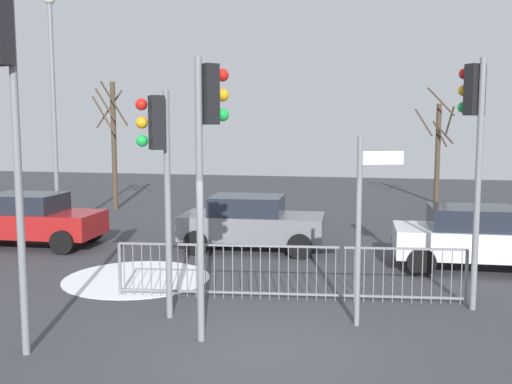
{
  "coord_description": "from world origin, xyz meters",
  "views": [
    {
      "loc": [
        1.62,
        -8.0,
        3.32
      ],
      "look_at": [
        -0.71,
        2.86,
        2.05
      ],
      "focal_mm": 40.2,
      "sensor_mm": 36.0,
      "label": 1
    }
  ],
  "objects_px": {
    "direction_sign_post": "(362,221)",
    "car_red_near": "(31,219)",
    "bare_tree_right": "(438,148)",
    "traffic_light_rear_right": "(5,95)",
    "bare_tree_left": "(113,141)",
    "car_white_mid": "(477,237)",
    "traffic_light_mid_left": "(158,153)",
    "traffic_light_rear_left": "(207,135)",
    "car_grey_far": "(251,222)",
    "street_lamp": "(53,90)",
    "traffic_light_foreground_left": "(474,127)"
  },
  "relations": [
    {
      "from": "traffic_light_rear_right",
      "to": "bare_tree_left",
      "type": "xyz_separation_m",
      "value": [
        -5.31,
        14.08,
        -1.0
      ]
    },
    {
      "from": "traffic_light_mid_left",
      "to": "street_lamp",
      "type": "height_order",
      "value": "street_lamp"
    },
    {
      "from": "car_white_mid",
      "to": "car_red_near",
      "type": "height_order",
      "value": "same"
    },
    {
      "from": "bare_tree_left",
      "to": "traffic_light_foreground_left",
      "type": "bearing_deg",
      "value": -40.6
    },
    {
      "from": "traffic_light_mid_left",
      "to": "traffic_light_rear_right",
      "type": "xyz_separation_m",
      "value": [
        -1.4,
        -2.03,
        0.87
      ]
    },
    {
      "from": "traffic_light_mid_left",
      "to": "street_lamp",
      "type": "bearing_deg",
      "value": 6.71
    },
    {
      "from": "traffic_light_rear_right",
      "to": "car_grey_far",
      "type": "height_order",
      "value": "traffic_light_rear_right"
    },
    {
      "from": "traffic_light_mid_left",
      "to": "traffic_light_rear_left",
      "type": "bearing_deg",
      "value": -158.99
    },
    {
      "from": "car_grey_far",
      "to": "bare_tree_left",
      "type": "distance_m",
      "value": 9.63
    },
    {
      "from": "car_white_mid",
      "to": "bare_tree_left",
      "type": "xyz_separation_m",
      "value": [
        -12.63,
        7.25,
        2.0
      ]
    },
    {
      "from": "bare_tree_right",
      "to": "traffic_light_rear_left",
      "type": "bearing_deg",
      "value": -105.92
    },
    {
      "from": "traffic_light_mid_left",
      "to": "direction_sign_post",
      "type": "relative_size",
      "value": 1.24
    },
    {
      "from": "car_red_near",
      "to": "bare_tree_right",
      "type": "xyz_separation_m",
      "value": [
        11.94,
        11.95,
        1.63
      ]
    },
    {
      "from": "bare_tree_right",
      "to": "street_lamp",
      "type": "bearing_deg",
      "value": -141.09
    },
    {
      "from": "car_grey_far",
      "to": "bare_tree_left",
      "type": "xyz_separation_m",
      "value": [
        -7.03,
        6.27,
        2.0
      ]
    },
    {
      "from": "car_white_mid",
      "to": "car_grey_far",
      "type": "xyz_separation_m",
      "value": [
        -5.6,
        0.98,
        0.0
      ]
    },
    {
      "from": "bare_tree_right",
      "to": "car_red_near",
      "type": "bearing_deg",
      "value": -134.98
    },
    {
      "from": "traffic_light_mid_left",
      "to": "car_grey_far",
      "type": "distance_m",
      "value": 6.17
    },
    {
      "from": "street_lamp",
      "to": "traffic_light_foreground_left",
      "type": "bearing_deg",
      "value": -24.46
    },
    {
      "from": "car_white_mid",
      "to": "bare_tree_right",
      "type": "height_order",
      "value": "bare_tree_right"
    },
    {
      "from": "traffic_light_mid_left",
      "to": "direction_sign_post",
      "type": "xyz_separation_m",
      "value": [
        3.4,
        0.38,
        -1.12
      ]
    },
    {
      "from": "direction_sign_post",
      "to": "car_white_mid",
      "type": "bearing_deg",
      "value": 39.2
    },
    {
      "from": "direction_sign_post",
      "to": "car_red_near",
      "type": "xyz_separation_m",
      "value": [
        -9.2,
        4.6,
        -1.0
      ]
    },
    {
      "from": "traffic_light_mid_left",
      "to": "car_red_near",
      "type": "relative_size",
      "value": 1.02
    },
    {
      "from": "direction_sign_post",
      "to": "car_grey_far",
      "type": "height_order",
      "value": "direction_sign_post"
    },
    {
      "from": "car_white_mid",
      "to": "street_lamp",
      "type": "distance_m",
      "value": 12.83
    },
    {
      "from": "bare_tree_left",
      "to": "traffic_light_mid_left",
      "type": "bearing_deg",
      "value": -60.87
    },
    {
      "from": "direction_sign_post",
      "to": "car_red_near",
      "type": "height_order",
      "value": "direction_sign_post"
    },
    {
      "from": "traffic_light_foreground_left",
      "to": "bare_tree_right",
      "type": "distance_m",
      "value": 15.22
    },
    {
      "from": "traffic_light_foreground_left",
      "to": "bare_tree_left",
      "type": "xyz_separation_m",
      "value": [
        -12.01,
        10.29,
        -0.55
      ]
    },
    {
      "from": "bare_tree_right",
      "to": "traffic_light_rear_right",
      "type": "bearing_deg",
      "value": -111.69
    },
    {
      "from": "traffic_light_rear_left",
      "to": "traffic_light_foreground_left",
      "type": "height_order",
      "value": "traffic_light_foreground_left"
    },
    {
      "from": "car_grey_far",
      "to": "car_red_near",
      "type": "bearing_deg",
      "value": -175.3
    },
    {
      "from": "traffic_light_rear_left",
      "to": "car_red_near",
      "type": "xyz_separation_m",
      "value": [
        -6.9,
        5.72,
        -2.42
      ]
    },
    {
      "from": "street_lamp",
      "to": "bare_tree_left",
      "type": "bearing_deg",
      "value": 96.03
    },
    {
      "from": "direction_sign_post",
      "to": "bare_tree_right",
      "type": "bearing_deg",
      "value": 59.37
    },
    {
      "from": "car_grey_far",
      "to": "street_lamp",
      "type": "bearing_deg",
      "value": 166.74
    },
    {
      "from": "traffic_light_foreground_left",
      "to": "car_red_near",
      "type": "bearing_deg",
      "value": 124.66
    },
    {
      "from": "traffic_light_rear_right",
      "to": "direction_sign_post",
      "type": "bearing_deg",
      "value": -131.24
    },
    {
      "from": "car_grey_far",
      "to": "bare_tree_left",
      "type": "height_order",
      "value": "bare_tree_left"
    },
    {
      "from": "traffic_light_rear_left",
      "to": "car_white_mid",
      "type": "relative_size",
      "value": 1.13
    },
    {
      "from": "traffic_light_rear_left",
      "to": "car_white_mid",
      "type": "xyz_separation_m",
      "value": [
        4.81,
        5.55,
        -2.42
      ]
    },
    {
      "from": "traffic_light_rear_right",
      "to": "bare_tree_left",
      "type": "height_order",
      "value": "traffic_light_rear_right"
    },
    {
      "from": "traffic_light_rear_right",
      "to": "car_white_mid",
      "type": "bearing_deg",
      "value": -114.79
    },
    {
      "from": "traffic_light_rear_left",
      "to": "car_white_mid",
      "type": "height_order",
      "value": "traffic_light_rear_left"
    },
    {
      "from": "car_white_mid",
      "to": "bare_tree_right",
      "type": "distance_m",
      "value": 12.24
    },
    {
      "from": "traffic_light_rear_right",
      "to": "car_grey_far",
      "type": "bearing_deg",
      "value": -80.22
    },
    {
      "from": "direction_sign_post",
      "to": "bare_tree_right",
      "type": "xyz_separation_m",
      "value": [
        2.74,
        16.55,
        0.63
      ]
    },
    {
      "from": "traffic_light_foreground_left",
      "to": "car_grey_far",
      "type": "xyz_separation_m",
      "value": [
        -4.98,
        4.02,
        -2.55
      ]
    },
    {
      "from": "traffic_light_rear_left",
      "to": "traffic_light_rear_right",
      "type": "xyz_separation_m",
      "value": [
        -2.5,
        -1.28,
        0.57
      ]
    }
  ]
}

